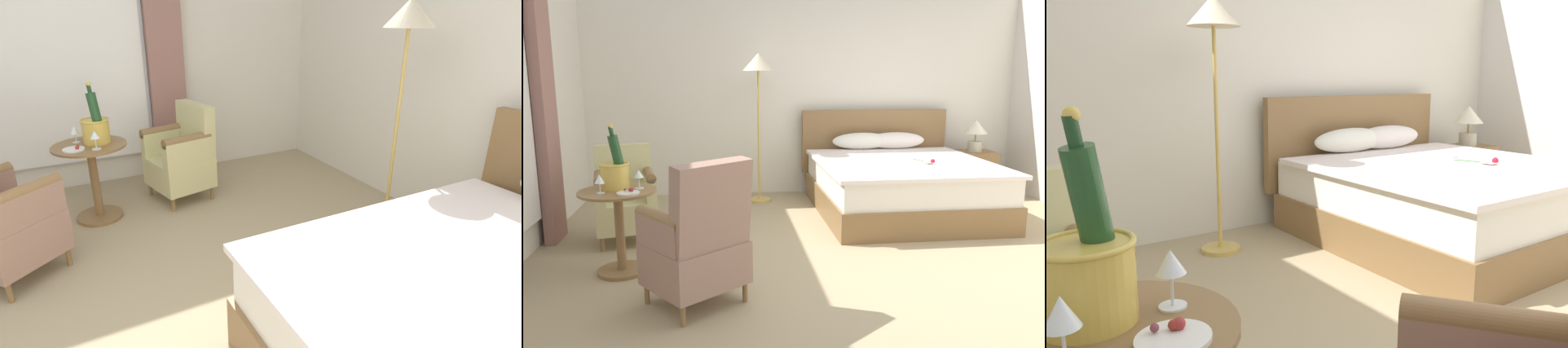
# 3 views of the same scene
# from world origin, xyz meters

# --- Properties ---
(wall_headboard_side) EXTENTS (5.69, 0.12, 2.70)m
(wall_headboard_side) POSITION_xyz_m (0.00, 2.74, 1.35)
(wall_headboard_side) COLOR silver
(wall_headboard_side) RESTS_ON ground
(bed) EXTENTS (1.90, 2.09, 1.08)m
(bed) POSITION_xyz_m (0.86, 1.58, 0.33)
(bed) COLOR brown
(bed) RESTS_ON ground
(nightstand) EXTENTS (0.51, 0.41, 0.56)m
(nightstand) POSITION_xyz_m (2.11, 2.27, 0.28)
(nightstand) COLOR brown
(nightstand) RESTS_ON ground
(bedside_lamp) EXTENTS (0.29, 0.29, 0.40)m
(bedside_lamp) POSITION_xyz_m (2.11, 2.27, 0.82)
(bedside_lamp) COLOR #BEB89E
(bedside_lamp) RESTS_ON nightstand
(floor_lamp_brass) EXTENTS (0.36, 0.36, 1.78)m
(floor_lamp_brass) POSITION_xyz_m (-0.67, 2.22, 1.51)
(floor_lamp_brass) COLOR #D1AE54
(floor_lamp_brass) RESTS_ON ground
(champagne_bucket) EXTENTS (0.23, 0.23, 0.50)m
(champagne_bucket) POSITION_xyz_m (-1.94, 0.16, 0.80)
(champagne_bucket) COLOR gold
(champagne_bucket) RESTS_ON side_table_round
(wine_glass_near_bucket) EXTENTS (0.07, 0.07, 0.14)m
(wine_glass_near_bucket) POSITION_xyz_m (-2.02, -0.00, 0.77)
(wine_glass_near_bucket) COLOR white
(wine_glass_near_bucket) RESTS_ON side_table_round
(wine_glass_near_edge) EXTENTS (0.08, 0.08, 0.15)m
(wine_glass_near_edge) POSITION_xyz_m (-1.75, 0.13, 0.78)
(wine_glass_near_edge) COLOR white
(wine_glass_near_edge) RESTS_ON side_table_round
(snack_plate) EXTENTS (0.17, 0.17, 0.04)m
(snack_plate) POSITION_xyz_m (-1.81, -0.03, 0.68)
(snack_plate) COLOR white
(snack_plate) RESTS_ON side_table_round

